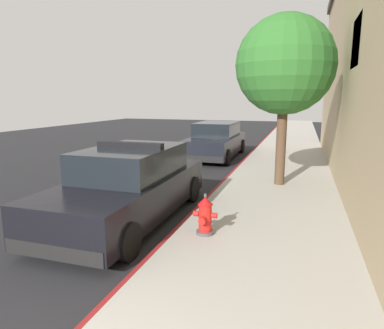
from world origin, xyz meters
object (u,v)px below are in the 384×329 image
parked_car_silver_ahead (216,141)px  police_cruiser (130,186)px  street_tree (285,66)px  fire_hydrant (205,216)px

parked_car_silver_ahead → police_cruiser: bearing=-88.7°
parked_car_silver_ahead → street_tree: bearing=-57.2°
police_cruiser → parked_car_silver_ahead: 8.41m
parked_car_silver_ahead → street_tree: 6.30m
fire_hydrant → street_tree: street_tree is taller
police_cruiser → fire_hydrant: police_cruiser is taller
police_cruiser → street_tree: (2.89, 3.63, 2.72)m
fire_hydrant → police_cruiser: bearing=161.3°
parked_car_silver_ahead → street_tree: (3.08, -4.77, 2.73)m
parked_car_silver_ahead → street_tree: street_tree is taller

